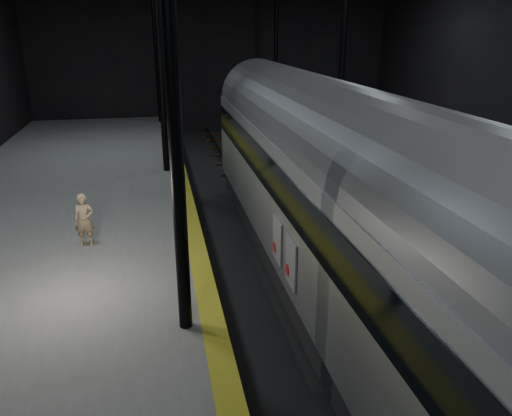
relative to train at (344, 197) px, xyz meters
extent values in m
plane|color=black|center=(0.00, 2.56, -3.03)|extent=(44.00, 44.00, 0.00)
cube|color=#595956|center=(-7.50, 2.56, -2.53)|extent=(9.00, 43.80, 1.00)
cube|color=olive|center=(-3.25, 2.56, -2.02)|extent=(0.50, 43.80, 0.01)
cube|color=#3F3328|center=(-0.72, 2.56, -2.86)|extent=(0.08, 43.00, 0.14)
cube|color=#3F3328|center=(0.72, 2.56, -2.86)|extent=(0.08, 43.00, 0.14)
cube|color=black|center=(0.00, 2.56, -2.97)|extent=(2.40, 42.00, 0.12)
cylinder|color=black|center=(-3.80, -1.44, 2.97)|extent=(0.26, 0.26, 10.00)
cylinder|color=black|center=(-3.80, 10.56, 2.97)|extent=(0.26, 0.26, 10.00)
cylinder|color=black|center=(3.80, 10.56, 2.97)|extent=(0.26, 0.26, 10.00)
cylinder|color=black|center=(-3.80, 22.56, 2.97)|extent=(0.26, 0.26, 10.00)
cylinder|color=black|center=(3.80, 22.56, 2.97)|extent=(0.26, 0.26, 10.00)
cube|color=#9FA1A7|center=(0.00, 0.00, -0.44)|extent=(2.94, 20.30, 3.04)
cube|color=black|center=(0.00, 0.00, -2.35)|extent=(2.69, 19.89, 0.86)
cube|color=black|center=(0.00, 0.00, 0.27)|extent=(3.00, 19.99, 0.91)
cylinder|color=slate|center=(0.00, 0.00, 1.08)|extent=(2.88, 20.09, 2.88)
cube|color=black|center=(0.00, 7.10, -2.72)|extent=(1.83, 2.23, 0.36)
cube|color=silver|center=(-1.50, -1.01, -1.05)|extent=(0.04, 0.76, 1.07)
cube|color=silver|center=(-1.50, 0.20, -1.05)|extent=(0.04, 0.76, 1.07)
cylinder|color=red|center=(-1.52, -0.83, -1.30)|extent=(0.03, 0.26, 0.26)
cylinder|color=red|center=(-1.52, 0.39, -1.30)|extent=(0.03, 0.26, 0.26)
imported|color=tan|center=(-6.23, 3.15, -1.29)|extent=(0.56, 0.39, 1.48)
camera|label=1|loc=(-4.13, -10.26, 3.66)|focal=35.00mm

